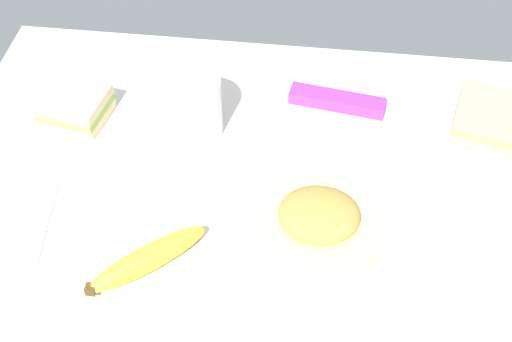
{
  "coord_description": "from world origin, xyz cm",
  "views": [
    {
      "loc": [
        7.86,
        -64.32,
        75.19
      ],
      "look_at": [
        0.0,
        0.0,
        5.0
      ],
      "focal_mm": 49.6,
      "sensor_mm": 36.0,
      "label": 1
    }
  ],
  "objects_px": {
    "coffee_mug_black": "(190,106)",
    "spoon": "(469,238)",
    "plate_of_food": "(319,218)",
    "sandwich_main": "(495,119)",
    "banana": "(148,259)",
    "sandwich_side": "(75,107)",
    "snack_bar": "(337,101)"
  },
  "relations": [
    {
      "from": "coffee_mug_black",
      "to": "sandwich_main",
      "type": "bearing_deg",
      "value": 7.14
    },
    {
      "from": "sandwich_side",
      "to": "sandwich_main",
      "type": "bearing_deg",
      "value": 4.44
    },
    {
      "from": "banana",
      "to": "snack_bar",
      "type": "height_order",
      "value": "banana"
    },
    {
      "from": "coffee_mug_black",
      "to": "sandwich_main",
      "type": "distance_m",
      "value": 0.45
    },
    {
      "from": "coffee_mug_black",
      "to": "snack_bar",
      "type": "distance_m",
      "value": 0.23
    },
    {
      "from": "coffee_mug_black",
      "to": "spoon",
      "type": "relative_size",
      "value": 0.97
    },
    {
      "from": "coffee_mug_black",
      "to": "sandwich_main",
      "type": "xyz_separation_m",
      "value": [
        0.44,
        0.06,
        -0.03
      ]
    },
    {
      "from": "coffee_mug_black",
      "to": "sandwich_main",
      "type": "relative_size",
      "value": 0.82
    },
    {
      "from": "sandwich_main",
      "to": "sandwich_side",
      "type": "height_order",
      "value": "same"
    },
    {
      "from": "sandwich_side",
      "to": "banana",
      "type": "distance_m",
      "value": 0.31
    },
    {
      "from": "spoon",
      "to": "plate_of_food",
      "type": "bearing_deg",
      "value": 179.78
    },
    {
      "from": "plate_of_food",
      "to": "spoon",
      "type": "height_order",
      "value": "plate_of_food"
    },
    {
      "from": "spoon",
      "to": "banana",
      "type": "bearing_deg",
      "value": -167.17
    },
    {
      "from": "plate_of_food",
      "to": "coffee_mug_black",
      "type": "height_order",
      "value": "coffee_mug_black"
    },
    {
      "from": "sandwich_side",
      "to": "plate_of_food",
      "type": "bearing_deg",
      "value": -23.46
    },
    {
      "from": "sandwich_side",
      "to": "spoon",
      "type": "relative_size",
      "value": 0.94
    },
    {
      "from": "sandwich_main",
      "to": "plate_of_food",
      "type": "bearing_deg",
      "value": -139.25
    },
    {
      "from": "plate_of_food",
      "to": "banana",
      "type": "height_order",
      "value": "plate_of_food"
    },
    {
      "from": "banana",
      "to": "snack_bar",
      "type": "distance_m",
      "value": 0.4
    },
    {
      "from": "plate_of_food",
      "to": "sandwich_main",
      "type": "bearing_deg",
      "value": 40.75
    },
    {
      "from": "coffee_mug_black",
      "to": "banana",
      "type": "relative_size",
      "value": 0.75
    },
    {
      "from": "plate_of_food",
      "to": "sandwich_main",
      "type": "height_order",
      "value": "sandwich_main"
    },
    {
      "from": "sandwich_main",
      "to": "banana",
      "type": "relative_size",
      "value": 0.92
    },
    {
      "from": "sandwich_side",
      "to": "spoon",
      "type": "xyz_separation_m",
      "value": [
        0.57,
        -0.16,
        -0.02
      ]
    },
    {
      "from": "banana",
      "to": "spoon",
      "type": "xyz_separation_m",
      "value": [
        0.4,
        0.09,
        -0.01
      ]
    },
    {
      "from": "coffee_mug_black",
      "to": "snack_bar",
      "type": "height_order",
      "value": "coffee_mug_black"
    },
    {
      "from": "plate_of_food",
      "to": "coffee_mug_black",
      "type": "relative_size",
      "value": 1.66
    },
    {
      "from": "sandwich_main",
      "to": "spoon",
      "type": "height_order",
      "value": "sandwich_main"
    },
    {
      "from": "plate_of_food",
      "to": "coffee_mug_black",
      "type": "xyz_separation_m",
      "value": [
        -0.2,
        0.16,
        0.04
      ]
    },
    {
      "from": "sandwich_main",
      "to": "banana",
      "type": "bearing_deg",
      "value": -146.11
    },
    {
      "from": "banana",
      "to": "spoon",
      "type": "distance_m",
      "value": 0.41
    },
    {
      "from": "sandwich_main",
      "to": "snack_bar",
      "type": "xyz_separation_m",
      "value": [
        -0.23,
        0.03,
        -0.01
      ]
    }
  ]
}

